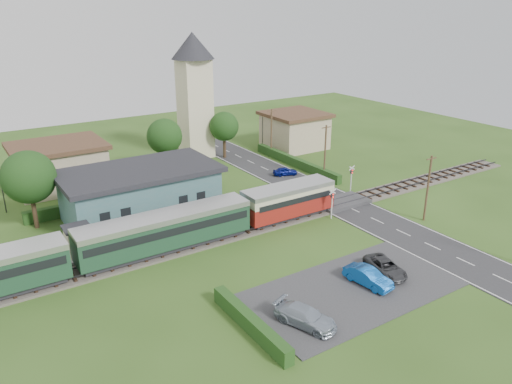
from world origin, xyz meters
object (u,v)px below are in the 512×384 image
crossing_signal_far (351,175)px  car_park_blue (368,277)px  car_on_road (285,171)px  equipment_hut (78,240)px  car_park_dark (385,267)px  house_west (59,165)px  crossing_signal_near (332,200)px  church_tower (194,86)px  pedestrian_far (87,241)px  station_building (141,192)px  car_park_silver (305,316)px  pedestrian_near (223,211)px  house_east (295,130)px  train (132,239)px

crossing_signal_far → car_park_blue: (-13.57, -16.49, -1.38)m
car_on_road → equipment_hut: bearing=125.0°
car_park_dark → car_park_blue: bearing=-157.3°
house_west → crossing_signal_near: bearing=-49.9°
church_tower → pedestrian_far: (-22.20, -22.41, -9.02)m
crossing_signal_far → car_park_dark: bearing=-124.7°
equipment_hut → car_park_blue: equipment_hut is taller
pedestrian_far → car_on_road: bearing=-98.3°
car_park_blue → pedestrian_far: 24.70m
station_building → pedestrian_far: size_ratio=10.54×
church_tower → car_park_silver: bearing=-106.7°
pedestrian_near → crossing_signal_far: bearing=163.0°
car_park_blue → car_park_dark: size_ratio=0.95×
equipment_hut → crossing_signal_near: (24.40, -5.61, 0.39)m
station_building → pedestrian_near: bearing=-44.0°
crossing_signal_far → car_park_blue: size_ratio=0.79×
car_on_road → car_park_silver: bearing=164.9°
crossing_signal_far → car_park_silver: crossing_signal_far is taller
crossing_signal_far → station_building: bearing=164.4°
crossing_signal_far → car_park_silver: (-21.10, -18.00, -1.39)m
car_park_dark → pedestrian_near: size_ratio=2.55×
station_building → house_east: bearing=23.4°
equipment_hut → house_west: size_ratio=0.24×
train → car_park_blue: train is taller
station_building → car_on_road: 20.90m
car_park_dark → pedestrian_near: pedestrian_near is taller
car_on_road → car_park_dark: bearing=-179.3°
car_park_silver → car_park_dark: (9.99, 1.95, -0.07)m
equipment_hut → church_tower: bearing=44.7°
crossing_signal_near → car_on_road: size_ratio=1.04×
train → house_west: (-0.73, 23.00, 0.61)m
pedestrian_near → pedestrian_far: size_ratio=1.12×
crossing_signal_far → car_park_blue: 21.40m
house_east → crossing_signal_far: size_ratio=2.69×
crossing_signal_near → house_east: bearing=60.9°
church_tower → equipment_hut: bearing=-135.3°
car_park_blue → house_west: bearing=104.1°
church_tower → car_on_road: size_ratio=5.60×
pedestrian_far → crossing_signal_near: bearing=-128.6°
pedestrian_near → pedestrian_far: 13.57m
crossing_signal_near → pedestrian_far: bearing=165.7°
crossing_signal_far → car_park_blue: bearing=-129.5°
house_east → car_on_road: 14.17m
house_east → train: bearing=-147.3°
house_east → car_park_silver: house_east is taller
house_west → car_park_dark: house_west is taller
train → car_park_dark: train is taller
crossing_signal_far → pedestrian_far: (-30.80, 1.20, -0.93)m
car_park_dark → equipment_hut: bearing=153.0°
equipment_hut → church_tower: (23.00, 22.80, 8.48)m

